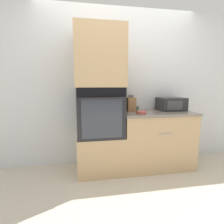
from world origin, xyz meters
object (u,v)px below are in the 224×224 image
object	(u,v)px
wall_oven	(100,112)
condiment_jar_near	(138,109)
condiment_jar_mid	(124,107)
microwave	(171,104)
bowl	(141,113)
knife_block	(131,104)

from	to	relation	value
wall_oven	condiment_jar_near	xyz separation A→B (m)	(0.63, 0.18, 0.00)
condiment_jar_mid	condiment_jar_near	bearing A→B (deg)	-13.39
microwave	condiment_jar_near	bearing A→B (deg)	171.66
wall_oven	bowl	distance (m)	0.60
wall_oven	bowl	xyz separation A→B (m)	(0.58, -0.17, -0.00)
condiment_jar_near	bowl	bearing A→B (deg)	-99.40
wall_oven	microwave	xyz separation A→B (m)	(1.17, 0.10, 0.08)
microwave	condiment_jar_near	xyz separation A→B (m)	(-0.54, 0.08, -0.07)
knife_block	bowl	world-z (taller)	knife_block
condiment_jar_mid	wall_oven	bearing A→B (deg)	-151.04
bowl	knife_block	bearing A→B (deg)	103.18
wall_oven	condiment_jar_mid	world-z (taller)	wall_oven
microwave	condiment_jar_mid	xyz separation A→B (m)	(-0.76, 0.13, -0.06)
knife_block	wall_oven	bearing A→B (deg)	-165.41
knife_block	condiment_jar_mid	xyz separation A→B (m)	(-0.09, 0.10, -0.06)
wall_oven	microwave	size ratio (longest dim) A/B	1.73
microwave	bowl	xyz separation A→B (m)	(-0.60, -0.27, -0.08)
knife_block	microwave	bearing A→B (deg)	-2.79
knife_block	bowl	xyz separation A→B (m)	(0.07, -0.30, -0.09)
condiment_jar_near	knife_block	bearing A→B (deg)	-159.94
microwave	condiment_jar_mid	distance (m)	0.77
knife_block	condiment_jar_mid	size ratio (longest dim) A/B	2.66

